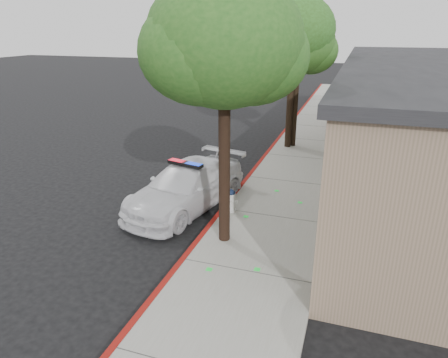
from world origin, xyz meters
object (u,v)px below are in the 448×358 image
police_car (186,187)px  street_tree_near (225,47)px  fire_hydrant (231,200)px  street_tree_far (299,47)px  street_tree_mid (294,34)px  clapboard_building (442,120)px

police_car → street_tree_near: size_ratio=0.80×
fire_hydrant → street_tree_far: street_tree_far is taller
street_tree_far → fire_hydrant: bearing=-94.5°
fire_hydrant → street_tree_far: bearing=75.2°
fire_hydrant → street_tree_mid: bearing=76.8°
clapboard_building → street_tree_mid: size_ratio=3.18×
fire_hydrant → street_tree_mid: 8.86m
fire_hydrant → clapboard_building: bearing=33.5°
street_tree_near → street_tree_mid: street_tree_mid is taller
police_car → fire_hydrant: police_car is taller
street_tree_mid → street_tree_near: bearing=-90.2°
clapboard_building → police_car: (-7.86, -5.94, -1.42)m
fire_hydrant → street_tree_near: size_ratio=0.11×
clapboard_building → fire_hydrant: clapboard_building is taller
police_car → street_tree_far: (2.13, 7.63, 3.87)m
street_tree_near → street_tree_far: street_tree_near is taller
police_car → street_tree_mid: bearing=88.6°
street_tree_far → police_car: bearing=-105.6°
clapboard_building → fire_hydrant: bearing=-136.2°
clapboard_building → street_tree_near: size_ratio=3.24×
clapboard_building → street_tree_near: bearing=-127.6°
street_tree_far → clapboard_building: bearing=-16.4°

